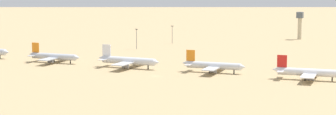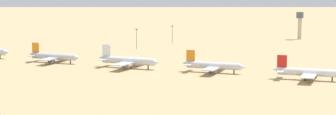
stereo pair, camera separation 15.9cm
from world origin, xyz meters
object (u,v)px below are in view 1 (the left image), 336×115
Objects in this scene: control_tower at (300,23)px; light_pole_mid at (137,37)px; parked_jet_white_2 at (128,61)px; parked_jet_red_4 at (308,72)px; parked_jet_orange_3 at (213,66)px; light_pole_west at (172,33)px; parked_jet_orange_1 at (54,56)px.

light_pole_mid is (-93.76, -112.51, -5.04)m from control_tower.
parked_jet_white_2 is 1.77× the size of control_tower.
parked_jet_red_4 is 203.25m from control_tower.
parked_jet_red_4 is (103.34, -1.50, -0.22)m from parked_jet_white_2.
parked_jet_red_4 is at bearing -77.34° from control_tower.
light_pole_mid reaches higher than parked_jet_orange_3.
parked_jet_orange_3 is at bearing -92.42° from control_tower.
light_pole_west is 44.51m from light_pole_mid.
parked_jet_white_2 is 2.89× the size of light_pole_west.
parked_jet_white_2 is 91.14m from light_pole_mid.
parked_jet_orange_1 is 154.66m from parked_jet_red_4.
parked_jet_white_2 is 130.10m from light_pole_west.
parked_jet_orange_1 is 0.98× the size of parked_jet_orange_3.
light_pole_mid is (-34.92, 84.09, 4.16)m from parked_jet_white_2.
parked_jet_red_4 is at bearing 0.46° from parked_jet_white_2.
light_pole_west is at bearing 77.59° from light_pole_mid.
light_pole_mid reaches higher than parked_jet_white_2.
light_pole_mid is at bearing -129.81° from control_tower.
parked_jet_white_2 is at bearing -179.30° from parked_jet_orange_3.
control_tower reaches higher than parked_jet_orange_1.
light_pole_mid is at bearing 113.85° from parked_jet_white_2.
parked_jet_white_2 is (51.29, -1.66, 0.40)m from parked_jet_orange_1.
light_pole_mid is at bearing 144.57° from parked_jet_red_4.
parked_jet_red_4 is at bearing -31.76° from light_pole_mid.
parked_jet_white_2 is at bearing -2.93° from parked_jet_orange_1.
light_pole_mid is at bearing -102.41° from light_pole_west.
parked_jet_orange_3 is at bearing 4.44° from parked_jet_white_2.
parked_jet_orange_1 is at bearing 179.44° from parked_jet_white_2.
parked_jet_red_4 is at bearing -7.10° from parked_jet_orange_3.
light_pole_mid is (16.37, 82.42, 4.56)m from parked_jet_orange_1.
parked_jet_white_2 is 103.35m from parked_jet_red_4.
parked_jet_orange_3 is at bearing -43.53° from light_pole_mid.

